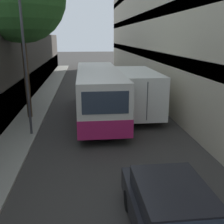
{
  "coord_description": "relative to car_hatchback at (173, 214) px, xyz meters",
  "views": [
    {
      "loc": [
        -1.12,
        -0.26,
        4.79
      ],
      "look_at": [
        0.09,
        10.77,
        1.6
      ],
      "focal_mm": 42.0,
      "sensor_mm": 36.0,
      "label": 1
    }
  ],
  "objects": [
    {
      "name": "street_lamp",
      "position": [
        -4.71,
        7.61,
        4.62
      ],
      "size": [
        0.36,
        0.8,
        7.7
      ],
      "color": "#38383D",
      "rests_on": "sidewalk_left"
    },
    {
      "name": "box_truck",
      "position": [
        1.2,
        11.44,
        0.82
      ],
      "size": [
        2.34,
        7.9,
        2.79
      ],
      "color": "silver",
      "rests_on": "ground_plane"
    },
    {
      "name": "car_hatchback",
      "position": [
        0.0,
        0.0,
        0.0
      ],
      "size": [
        1.89,
        4.2,
        1.41
      ],
      "color": "black",
      "rests_on": "ground_plane"
    },
    {
      "name": "sidewalk_left",
      "position": [
        -5.33,
        10.11,
        -0.67
      ],
      "size": [
        1.74,
        60.0,
        0.1
      ],
      "color": "gray",
      "rests_on": "ground_plane"
    },
    {
      "name": "bus",
      "position": [
        -1.13,
        10.49,
        0.83
      ],
      "size": [
        2.5,
        9.79,
        2.9
      ],
      "color": "silver",
      "rests_on": "ground_plane"
    },
    {
      "name": "ground_plane",
      "position": [
        -0.91,
        10.11,
        -0.72
      ],
      "size": [
        150.0,
        150.0,
        0.0
      ],
      "primitive_type": "plane",
      "color": "#33302D"
    }
  ]
}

